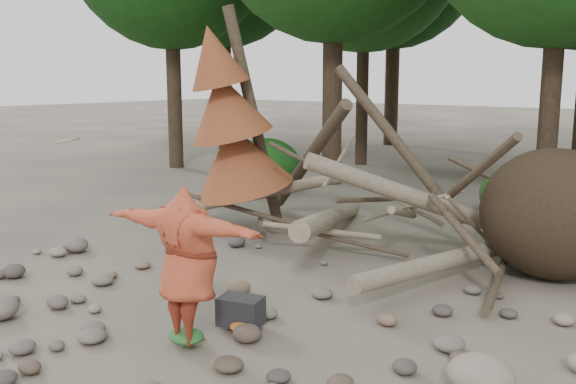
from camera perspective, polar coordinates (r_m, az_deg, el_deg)
The scene contains 11 objects.
ground at distance 8.21m, azimuth -5.20°, elevation -11.34°, with size 120.00×120.00×0.00m, color #514C44.
deadfall_pile at distance 10.49m, azimuth 19.41°, elevation -1.70°, with size 8.55×5.24×3.30m.
dead_conifer at distance 12.26m, azimuth -5.08°, elevation 5.96°, with size 2.06×2.16×4.35m.
bush_left at distance 16.83m, azimuth -1.96°, elevation 2.37°, with size 1.80×1.80×1.44m, color #154612.
bush_mid at distance 14.26m, azimuth 19.40°, elevation -0.28°, with size 1.40×1.40×1.12m, color #1D5919.
frisbee_thrower at distance 7.17m, azimuth -8.96°, elevation -6.49°, with size 2.85×0.88×2.24m.
backpack at distance 7.88m, azimuth -4.21°, elevation -10.92°, with size 0.52×0.34×0.34m, color black.
cloth_green at distance 7.51m, azimuth -9.05°, elevation -12.87°, with size 0.44×0.37×0.16m, color #27632A.
cloth_orange at distance 7.74m, azimuth -4.11°, elevation -12.25°, with size 0.31×0.25×0.11m, color #C46521.
boulder_mid_right at distance 6.64m, azimuth 16.77°, elevation -15.32°, with size 0.65×0.59×0.39m, color gray.
boulder_mid_left at distance 11.76m, azimuth -18.35°, elevation -4.47°, with size 0.45×0.41×0.27m, color #675F57.
Camera 1 is at (5.29, -5.51, 3.01)m, focal length 40.00 mm.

